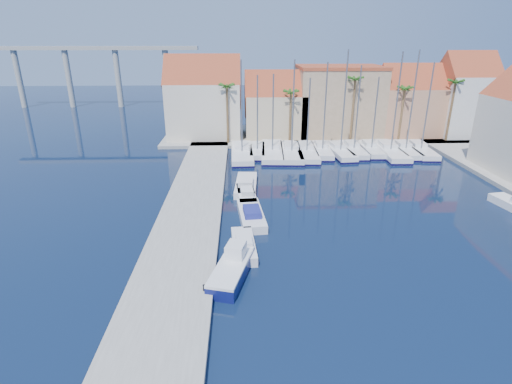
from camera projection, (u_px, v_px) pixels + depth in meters
ground at (304, 307)px, 25.99m from camera, size 260.00×260.00×0.00m
quay_west at (189, 218)px, 38.14m from camera, size 6.00×77.00×0.50m
shore_north at (319, 135)px, 70.98m from camera, size 54.00×16.00×0.50m
bollard at (204, 288)px, 26.80m from camera, size 0.18×0.18×0.44m
fishing_boat at (232, 268)px, 29.15m from camera, size 3.53×6.39×2.12m
motorboat_west_0 at (244, 245)px, 32.71m from camera, size 2.14×5.67×1.40m
motorboat_west_1 at (251, 215)px, 38.34m from camera, size 2.82×7.03×1.40m
motorboat_west_2 at (246, 195)px, 43.18m from camera, size 2.24×5.86×1.40m
motorboat_west_3 at (246, 184)px, 46.20m from camera, size 2.84×7.45×1.40m
sailboat_0 at (242, 153)px, 58.70m from camera, size 3.27×11.70×13.66m
sailboat_1 at (257, 151)px, 59.66m from camera, size 2.58×8.27×11.55m
sailboat_2 at (272, 151)px, 59.39m from camera, size 3.88×12.04×11.74m
sailboat_3 at (291, 152)px, 59.01m from camera, size 3.62×11.38×13.65m
sailboat_4 at (306, 152)px, 59.18m from camera, size 3.40×11.02×11.22m
sailboat_5 at (322, 150)px, 59.86m from camera, size 2.89×9.15×13.28m
sailboat_6 at (339, 151)px, 59.43m from camera, size 3.31×9.84×14.92m
sailboat_7 at (353, 149)px, 60.26m from camera, size 2.47×9.28×12.84m
sailboat_8 at (370, 149)px, 60.50m from camera, size 2.53×8.84×11.24m
sailboat_9 at (389, 151)px, 59.73m from camera, size 3.51×11.68×14.65m
sailboat_10 at (404, 149)px, 60.20m from camera, size 2.88×9.62×14.88m
sailboat_11 at (420, 150)px, 60.16m from camera, size 3.39×10.20×13.21m
building_0 at (204, 100)px, 67.03m from camera, size 12.30×9.00×13.50m
building_1 at (275, 107)px, 67.92m from camera, size 10.30×8.00×11.00m
building_2 at (338, 100)px, 68.92m from camera, size 14.20×10.20×11.50m
building_3 at (408, 103)px, 68.58m from camera, size 10.30×8.00×12.00m
building_4 at (464, 97)px, 67.59m from camera, size 8.30×8.00×14.00m
palm_0 at (227, 88)px, 61.60m from camera, size 2.60×2.60×10.15m
palm_1 at (291, 94)px, 62.31m from camera, size 2.60×2.60×9.15m
palm_2 at (355, 81)px, 62.01m from camera, size 2.60×2.60×11.15m
palm_3 at (405, 90)px, 62.82m from camera, size 2.60×2.60×9.65m
palm_4 at (455, 84)px, 62.77m from camera, size 2.60×2.60×10.65m
viaduct at (95, 64)px, 97.18m from camera, size 48.00×2.20×14.45m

